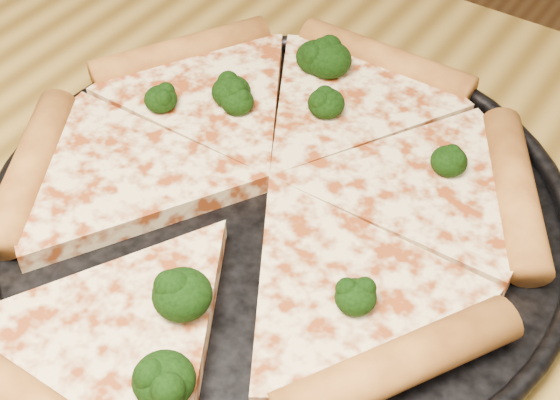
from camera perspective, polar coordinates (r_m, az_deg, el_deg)
The scene contains 3 objects.
pizza_pan at distance 0.55m, azimuth 0.00°, elevation -0.60°, with size 0.40×0.40×0.02m.
pizza at distance 0.55m, azimuth -1.26°, elevation 0.99°, with size 0.39×0.41×0.03m.
broccoli_florets at distance 0.55m, azimuth -0.65°, elevation 3.11°, with size 0.24×0.33×0.03m.
Camera 1 is at (0.16, -0.19, 1.15)m, focal length 51.71 mm.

